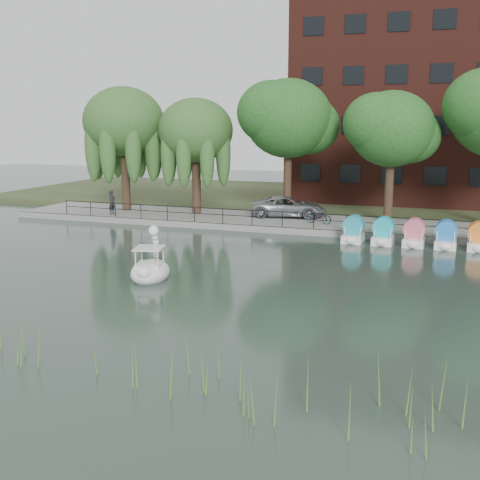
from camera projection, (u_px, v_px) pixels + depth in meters
The scene contains 16 objects.
ground_plane at pixel (197, 286), 25.53m from camera, with size 120.00×120.00×0.00m, color #384D41.
promenade at pixel (293, 223), 40.27m from camera, with size 40.00×6.00×0.40m, color gray.
kerb at pixel (281, 230), 37.55m from camera, with size 40.00×0.25×0.40m, color gray.
land_strip at pixel (334, 199), 53.21m from camera, with size 60.00×22.00×0.36m, color #47512D.
railing at pixel (282, 215), 37.55m from camera, with size 32.00×0.05×1.00m.
apartment_building at pixel (422, 91), 49.09m from camera, with size 20.00×10.07×18.00m.
willow_left at pixel (124, 122), 43.75m from camera, with size 5.88×5.88×9.01m.
willow_mid at pixel (196, 131), 42.51m from camera, with size 5.32×5.32×8.15m.
broadleaf_center at pixel (288, 119), 41.13m from camera, with size 6.00×6.00×9.25m.
broadleaf_right at pixel (392, 130), 38.48m from camera, with size 5.40×5.40×8.32m.
minivan at pixel (288, 205), 41.51m from camera, with size 5.82×2.67×1.62m, color gray.
bicycle at pixel (319, 216), 38.81m from camera, with size 1.72×0.60×1.00m, color gray.
pedestrian at pixel (112, 201), 42.50m from camera, with size 0.71×0.48×1.98m, color black.
swan_boat at pixel (150, 268), 26.73m from camera, with size 2.30×3.00×2.26m.
pedal_boat_row at pixel (414, 235), 33.83m from camera, with size 7.95×1.70×1.40m.
reed_bank at pixel (122, 362), 15.98m from camera, with size 24.00×2.40×1.20m.
Camera 1 is at (10.04, -22.61, 6.86)m, focal length 45.00 mm.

